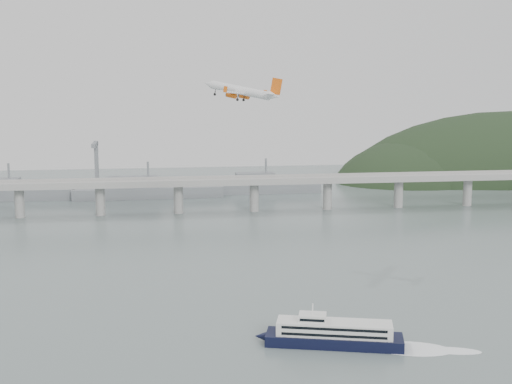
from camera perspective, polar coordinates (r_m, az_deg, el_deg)
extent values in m
plane|color=slate|center=(260.57, 1.78, -9.73)|extent=(900.00, 900.00, 0.00)
cube|color=#979794|center=(449.59, -2.68, 0.84)|extent=(800.00, 22.00, 2.20)
cube|color=#979794|center=(438.96, -2.55, 0.90)|extent=(800.00, 0.60, 1.80)
cube|color=#979794|center=(459.66, -2.81, 1.27)|extent=(800.00, 0.60, 1.80)
cylinder|color=#979794|center=(457.29, -19.11, -0.85)|extent=(6.00, 6.00, 21.00)
cylinder|color=#979794|center=(450.54, -12.85, -0.71)|extent=(6.00, 6.00, 21.00)
cylinder|color=#979794|center=(449.28, -6.48, -0.57)|extent=(6.00, 6.00, 21.00)
cylinder|color=#979794|center=(453.56, -0.16, -0.42)|extent=(6.00, 6.00, 21.00)
cylinder|color=#979794|center=(463.24, 5.97, -0.28)|extent=(6.00, 6.00, 21.00)
cylinder|color=#979794|center=(477.97, 11.79, -0.13)|extent=(6.00, 6.00, 21.00)
cylinder|color=#979794|center=(497.32, 17.21, 0.00)|extent=(6.00, 6.00, 21.00)
ellipsoid|color=black|center=(661.03, 20.11, -0.42)|extent=(320.00, 150.00, 156.00)
ellipsoid|color=black|center=(611.42, 12.73, -0.24)|extent=(140.00, 110.00, 96.00)
cube|color=slate|center=(529.83, -19.82, -0.20)|extent=(95.67, 20.15, 8.00)
cylinder|color=slate|center=(527.67, -19.91, 1.52)|extent=(1.60, 1.60, 14.00)
cube|color=slate|center=(514.15, -8.94, -0.04)|extent=(110.55, 21.43, 8.00)
cube|color=slate|center=(513.23, -10.19, 0.82)|extent=(39.01, 16.73, 8.00)
cylinder|color=slate|center=(511.92, -8.99, 1.73)|extent=(1.60, 1.60, 14.00)
cube|color=slate|center=(530.64, 0.83, 0.35)|extent=(85.00, 13.60, 8.00)
cube|color=slate|center=(528.22, -0.08, 1.19)|extent=(29.75, 11.90, 8.00)
cylinder|color=slate|center=(528.48, 0.83, 2.06)|extent=(1.60, 1.60, 14.00)
cube|color=slate|center=(548.59, -13.14, 2.08)|extent=(3.00, 3.00, 40.00)
cube|color=slate|center=(536.87, -13.29, 3.86)|extent=(3.00, 28.00, 3.00)
cube|color=black|center=(227.65, 6.52, -12.14)|extent=(45.24, 22.26, 3.52)
cone|color=black|center=(229.19, 0.44, -11.93)|extent=(5.20, 4.60, 3.52)
cube|color=silver|center=(226.26, 6.54, -11.20)|extent=(37.98, 18.63, 4.40)
cube|color=black|center=(221.69, 6.52, -11.32)|extent=(32.21, 9.33, 0.88)
cube|color=black|center=(222.43, 6.51, -11.83)|extent=(32.21, 9.33, 0.88)
cube|color=black|center=(230.06, 6.57, -10.56)|extent=(32.21, 9.33, 0.88)
cube|color=black|center=(230.77, 6.56, -11.05)|extent=(32.21, 9.33, 0.88)
cube|color=silver|center=(225.33, 4.73, -10.36)|extent=(10.16, 8.35, 2.29)
cube|color=black|center=(222.38, 4.69, -10.62)|extent=(7.65, 2.28, 0.88)
cylinder|color=silver|center=(224.41, 4.74, -9.68)|extent=(0.54, 0.54, 3.52)
ellipsoid|color=white|center=(229.29, 12.84, -12.62)|extent=(27.87, 19.16, 0.18)
ellipsoid|color=white|center=(230.79, 15.96, -12.60)|extent=(20.03, 11.32, 0.18)
cylinder|color=silver|center=(316.43, -1.34, 8.48)|extent=(25.94, 22.82, 9.01)
cone|color=silver|center=(325.41, -3.98, 8.99)|extent=(6.32, 6.16, 4.63)
cone|color=silver|center=(307.91, 1.55, 8.00)|extent=(7.16, 6.65, 4.81)
cube|color=silver|center=(315.95, -1.20, 8.25)|extent=(26.45, 32.85, 3.20)
cube|color=silver|center=(308.36, 1.40, 8.18)|extent=(10.58, 12.53, 1.53)
cube|color=#E45B0F|center=(307.73, 1.70, 8.80)|extent=(5.24, 3.65, 7.80)
cylinder|color=#E45B0F|center=(322.03, -0.97, 7.99)|extent=(5.38, 5.08, 3.26)
cylinder|color=black|center=(323.16, -1.32, 8.06)|extent=(2.16, 2.34, 2.53)
cube|color=silver|center=(321.98, -0.93, 8.18)|extent=(2.51, 1.92, 1.76)
cylinder|color=#E45B0F|center=(311.67, -2.06, 8.07)|extent=(5.38, 5.08, 3.26)
cylinder|color=black|center=(312.83, -2.41, 8.14)|extent=(2.16, 2.34, 2.53)
cube|color=silver|center=(311.61, -2.02, 8.26)|extent=(2.51, 1.92, 1.76)
cylinder|color=black|center=(318.51, -1.01, 7.88)|extent=(0.97, 0.70, 2.66)
cylinder|color=black|center=(318.58, -1.04, 7.67)|extent=(1.40, 1.13, 1.40)
cylinder|color=black|center=(313.60, -1.52, 7.92)|extent=(0.97, 0.70, 2.66)
cylinder|color=black|center=(313.67, -1.56, 7.70)|extent=(1.40, 1.13, 1.40)
cylinder|color=black|center=(323.26, -3.42, 8.33)|extent=(0.97, 0.70, 2.66)
cylinder|color=black|center=(323.33, -3.46, 8.12)|extent=(1.40, 1.13, 1.40)
cube|color=#E45B0F|center=(331.06, 0.76, 8.28)|extent=(1.93, 1.37, 2.87)
cube|color=#E45B0F|center=(298.84, -2.57, 8.56)|extent=(1.93, 1.37, 2.87)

